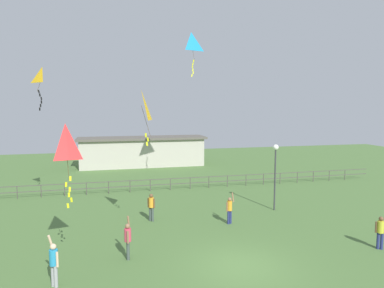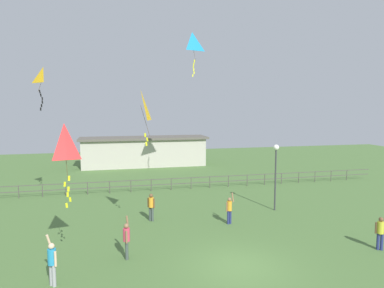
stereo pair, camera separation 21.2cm
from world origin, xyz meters
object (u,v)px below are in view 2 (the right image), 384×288
(kite_3, at_px, (141,107))
(person_4, at_px, (127,238))
(kite_2, at_px, (43,77))
(kite_0, at_px, (65,146))
(lamppost, at_px, (276,162))
(kite_1, at_px, (192,44))
(person_3, at_px, (52,261))
(person_2, at_px, (229,208))
(person_0, at_px, (151,205))
(person_1, at_px, (380,231))

(kite_3, bearing_deg, person_4, -111.20)
(kite_2, bearing_deg, person_4, -63.03)
(person_4, height_order, kite_0, kite_0)
(lamppost, height_order, kite_2, kite_2)
(lamppost, height_order, kite_0, kite_0)
(kite_0, height_order, kite_1, kite_1)
(kite_0, relative_size, kite_2, 1.23)
(kite_2, bearing_deg, person_3, -80.55)
(person_2, bearing_deg, kite_2, 151.64)
(kite_1, bearing_deg, person_4, -115.93)
(person_0, bearing_deg, person_2, -19.93)
(person_0, height_order, person_3, person_3)
(person_0, xyz_separation_m, person_4, (-1.65, -4.87, 0.01))
(person_0, relative_size, kite_3, 0.59)
(lamppost, distance_m, kite_2, 15.63)
(person_0, distance_m, kite_1, 13.24)
(person_3, distance_m, kite_2, 13.19)
(lamppost, bearing_deg, person_3, -150.92)
(person_0, height_order, person_4, person_4)
(lamppost, xyz_separation_m, person_1, (1.84, -6.90, -2.21))
(person_2, bearing_deg, person_3, -149.74)
(kite_0, xyz_separation_m, kite_3, (3.31, 2.28, 1.59))
(kite_2, bearing_deg, kite_3, -50.36)
(lamppost, xyz_separation_m, kite_2, (-14.18, 3.81, 5.36))
(person_4, bearing_deg, kite_2, 116.97)
(person_4, height_order, kite_1, kite_1)
(kite_0, distance_m, kite_2, 9.78)
(person_4, relative_size, kite_1, 0.56)
(kite_0, bearing_deg, person_1, -7.46)
(kite_1, relative_size, kite_2, 1.24)
(person_3, height_order, kite_3, kite_3)
(person_1, xyz_separation_m, person_2, (-5.57, 5.07, 0.00))
(person_0, height_order, kite_0, kite_0)
(person_1, bearing_deg, kite_1, 112.90)
(lamppost, bearing_deg, kite_0, -157.04)
(kite_3, bearing_deg, kite_0, -145.48)
(person_2, distance_m, person_3, 10.04)
(person_2, bearing_deg, kite_1, 91.00)
(person_3, relative_size, kite_3, 0.70)
(person_0, distance_m, kite_2, 10.60)
(person_2, xyz_separation_m, person_4, (-5.89, -3.33, 0.04))
(person_4, height_order, kite_3, kite_3)
(kite_2, height_order, kite_3, kite_2)
(person_0, height_order, kite_1, kite_1)
(person_2, height_order, kite_1, kite_1)
(lamppost, height_order, person_4, lamppost)
(person_2, xyz_separation_m, person_3, (-8.67, -5.06, 0.07))
(kite_1, height_order, kite_3, kite_1)
(kite_1, bearing_deg, kite_2, -164.65)
(kite_2, bearing_deg, person_0, -33.46)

